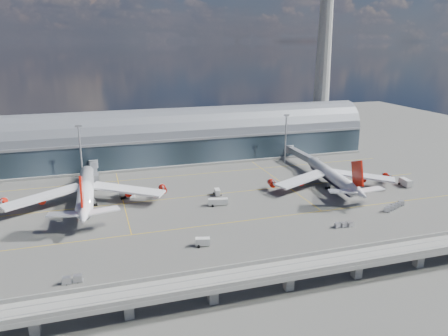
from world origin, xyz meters
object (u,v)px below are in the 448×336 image
object	(u,v)px
floodlight_mast_left	(81,152)
cargo_train_1	(394,206)
floodlight_mast_right	(286,138)
control_tower	(324,58)
service_truck_3	(405,183)
service_truck_4	(217,192)
service_truck_2	(218,202)
airliner_left	(86,191)
service_truck_5	(127,193)
cargo_train_2	(344,225)
cargo_train_0	(72,279)
service_truck_1	(203,242)
airliner_right	(333,177)

from	to	relation	value
floodlight_mast_left	cargo_train_1	distance (m)	133.53
floodlight_mast_right	control_tower	bearing A→B (deg)	38.66
service_truck_3	service_truck_4	bearing A→B (deg)	176.69
control_tower	service_truck_2	xyz separation A→B (m)	(-85.26, -75.67, -50.22)
floodlight_mast_left	service_truck_2	xyz separation A→B (m)	(49.74, -47.67, -12.22)
floodlight_mast_left	airliner_left	size ratio (longest dim) A/B	0.39
floodlight_mast_right	cargo_train_1	xyz separation A→B (m)	(12.45, -70.88, -12.74)
cargo_train_1	airliner_left	bearing A→B (deg)	94.91
service_truck_5	cargo_train_2	size ratio (longest dim) A/B	1.01
service_truck_3	cargo_train_0	world-z (taller)	service_truck_3
cargo_train_0	cargo_train_1	size ratio (longest dim) A/B	0.44
floodlight_mast_right	airliner_left	xyz separation A→B (m)	(-98.70, -32.69, -7.92)
airliner_left	cargo_train_2	xyz separation A→B (m)	(83.51, -47.42, -4.91)
service_truck_5	cargo_train_2	bearing A→B (deg)	-74.24
airliner_left	service_truck_2	xyz separation A→B (m)	(48.44, -14.98, -4.30)
control_tower	airliner_left	bearing A→B (deg)	-155.58
service_truck_1	service_truck_4	xyz separation A→B (m)	(17.47, 43.20, -0.01)
floodlight_mast_right	cargo_train_0	size ratio (longest dim) A/B	4.71
service_truck_1	cargo_train_1	bearing A→B (deg)	-69.93
airliner_left	service_truck_1	size ratio (longest dim) A/B	13.66
service_truck_4	service_truck_5	distance (m)	36.86
floodlight_mast_left	floodlight_mast_right	distance (m)	100.00
floodlight_mast_right	service_truck_1	distance (m)	103.33
airliner_left	cargo_train_0	distance (m)	58.03
service_truck_1	service_truck_2	xyz separation A→B (m)	(14.45, 31.94, 0.11)
airliner_left	cargo_train_2	bearing A→B (deg)	-27.91
service_truck_5	cargo_train_1	world-z (taller)	service_truck_5
service_truck_5	cargo_train_1	xyz separation A→B (m)	(95.50, -43.17, -0.81)
service_truck_2	cargo_train_2	xyz separation A→B (m)	(35.07, -32.44, -0.61)
floodlight_mast_left	airliner_right	distance (m)	111.54
floodlight_mast_left	airliner_right	bearing A→B (deg)	-21.96
service_truck_1	cargo_train_2	bearing A→B (deg)	-76.96
control_tower	service_truck_3	distance (m)	92.37
service_truck_1	cargo_train_1	xyz separation A→B (m)	(77.16, 8.74, -0.41)
floodlight_mast_right	service_truck_5	xyz separation A→B (m)	(-83.05, -27.71, -11.93)
control_tower	cargo_train_2	bearing A→B (deg)	-114.90
floodlight_mast_right	service_truck_4	distance (m)	60.91
cargo_train_2	airliner_right	bearing A→B (deg)	-32.93
cargo_train_1	floodlight_mast_left	bearing A→B (deg)	81.64
service_truck_2	service_truck_4	world-z (taller)	service_truck_2
airliner_left	cargo_train_2	size ratio (longest dim) A/B	9.37
floodlight_mast_right	cargo_train_2	bearing A→B (deg)	-100.73
airliner_left	service_truck_5	world-z (taller)	airliner_left
service_truck_2	service_truck_5	xyz separation A→B (m)	(-32.79, 19.96, 0.29)
airliner_right	service_truck_1	xyz separation A→B (m)	(-67.84, -38.03, -3.54)
service_truck_5	service_truck_4	bearing A→B (deg)	-50.23
control_tower	cargo_train_1	xyz separation A→B (m)	(-22.55, -98.88, -50.75)
airliner_left	service_truck_1	world-z (taller)	airliner_left
airliner_right	cargo_train_2	size ratio (longest dim) A/B	8.41
control_tower	service_truck_5	xyz separation A→B (m)	(-118.05, -55.71, -49.93)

